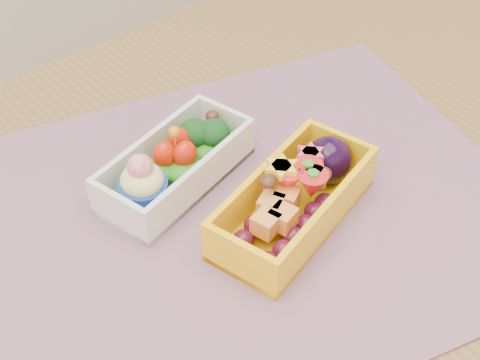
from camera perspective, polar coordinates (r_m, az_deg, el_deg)
table at (r=0.77m, az=1.27°, el=-8.43°), size 1.20×0.80×0.75m
placemat at (r=0.70m, az=-0.21°, el=-2.78°), size 0.69×0.59×0.00m
bento_white at (r=0.71m, az=-5.55°, el=1.29°), size 0.19×0.12×0.07m
bento_yellow at (r=0.67m, az=4.85°, el=-1.55°), size 0.21×0.13×0.06m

